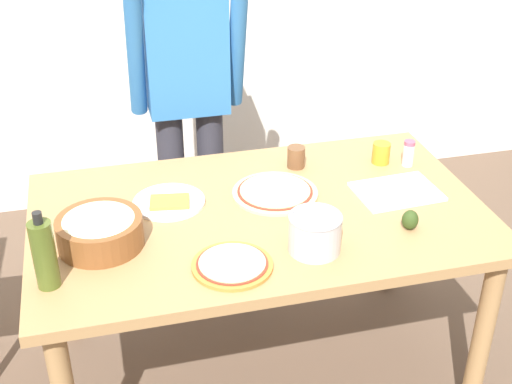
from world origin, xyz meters
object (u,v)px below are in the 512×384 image
Objects in this scene: cup_small_brown at (296,157)px; salt_shaker at (408,153)px; cup_orange at (381,153)px; cutting_board_white at (397,192)px; popcorn_bowl at (100,229)px; steel_pot at (315,233)px; plate_with_slice at (169,202)px; dining_table at (259,233)px; olive_oil_bottle at (44,254)px; person_cook at (188,90)px; avocado at (410,220)px; pizza_cooked_on_tray at (232,265)px; pizza_raw_on_board at (275,192)px.

cup_small_brown is 0.44m from salt_shaker.
cup_orange is 0.25m from cutting_board_white.
steel_pot is at bearing -16.47° from popcorn_bowl.
plate_with_slice is 0.87× the size of cutting_board_white.
cutting_board_white is (-0.04, -0.24, -0.04)m from cup_orange.
dining_table is 6.25× the size of olive_oil_bottle.
dining_table is at bearing -80.62° from person_cook.
popcorn_bowl is 1.24m from salt_shaker.
popcorn_bowl is 0.93× the size of cutting_board_white.
cup_small_brown is 0.28× the size of cutting_board_white.
steel_pot reaches higher than cup_orange.
cup_orange is at bearing 16.09° from popcorn_bowl.
cup_small_brown is (0.22, 0.29, 0.13)m from dining_table.
cutting_board_white is 0.24m from avocado.
cup_orange is at bearing 36.90° from pizza_cooked_on_tray.
popcorn_bowl is at bearing 47.66° from olive_oil_bottle.
avocado is at bearing -65.51° from cup_small_brown.
avocado is at bearing -8.72° from popcorn_bowl.
popcorn_bowl is 1.03m from avocado.
steel_pot is 0.69m from cup_orange.
person_cook is 5.40× the size of cutting_board_white.
plate_with_slice is 1.50× the size of steel_pot.
person_cook reaches higher than pizza_raw_on_board.
olive_oil_bottle is at bearing -178.88° from avocado.
cup_orange reaches higher than avocado.
steel_pot is 1.64× the size of salt_shaker.
dining_table is 0.54m from avocado.
popcorn_bowl reaches higher than pizza_raw_on_board.
person_cook reaches higher than cutting_board_white.
cup_orange is 1.00× the size of cup_small_brown.
popcorn_bowl is 1.08m from cutting_board_white.
cup_orange reaches higher than pizza_cooked_on_tray.
pizza_raw_on_board is 0.45m from cutting_board_white.
cup_small_brown is at bearing 30.31° from olive_oil_bottle.
pizza_raw_on_board is 3.73× the size of cup_small_brown.
person_cook is 0.97m from salt_shaker.
plate_with_slice is (-0.18, -0.63, -0.17)m from person_cook.
cutting_board_white is at bearing -44.29° from cup_small_brown.
popcorn_bowl is 2.64× the size of salt_shaker.
cup_small_brown is at bearing 52.48° from dining_table.
plate_with_slice is 0.55m from cup_small_brown.
dining_table is 5.33× the size of cutting_board_white.
person_cook is 19.06× the size of cup_small_brown.
person_cook reaches higher than popcorn_bowl.
cup_small_brown is at bearing 167.45° from salt_shaker.
dining_table is 9.22× the size of steel_pot.
steel_pot is at bearing 5.87° from pizza_cooked_on_tray.
pizza_raw_on_board is 4.53× the size of avocado.
cup_orange is at bearing 78.34° from avocado.
pizza_cooked_on_tray is 0.99× the size of plate_with_slice.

